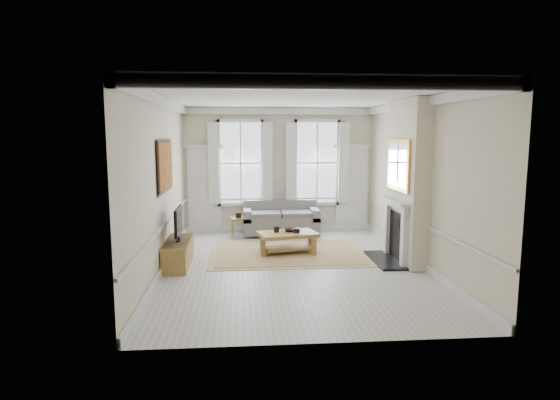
{
  "coord_description": "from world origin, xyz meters",
  "views": [
    {
      "loc": [
        -1.02,
        -9.26,
        2.68
      ],
      "look_at": [
        -0.19,
        0.86,
        1.25
      ],
      "focal_mm": 30.0,
      "sensor_mm": 36.0,
      "label": 1
    }
  ],
  "objects": [
    {
      "name": "chimney_breast",
      "position": [
        2.43,
        0.2,
        1.7
      ],
      "size": [
        0.35,
        1.7,
        3.38
      ],
      "primitive_type": "cube",
      "color": "beige",
      "rests_on": "floor"
    },
    {
      "name": "side_table",
      "position": [
        -1.12,
        2.93,
        0.39
      ],
      "size": [
        0.52,
        0.52,
        0.5
      ],
      "rotation": [
        0.0,
        0.0,
        0.33
      ],
      "color": "brown",
      "rests_on": "floor"
    },
    {
      "name": "tv_stand",
      "position": [
        -2.34,
        0.21,
        0.26
      ],
      "size": [
        0.48,
        1.48,
        0.53
      ],
      "primitive_type": "cube",
      "color": "brown",
      "rests_on": "floor"
    },
    {
      "name": "bowl",
      "position": [
        0.05,
        1.14,
        0.51
      ],
      "size": [
        0.28,
        0.28,
        0.06
      ],
      "primitive_type": "imported",
      "rotation": [
        0.0,
        0.0,
        0.05
      ],
      "color": "black",
      "rests_on": "coffee_table"
    },
    {
      "name": "window_right",
      "position": [
        1.05,
        3.55,
        1.9
      ],
      "size": [
        1.26,
        0.2,
        2.2
      ],
      "primitive_type": null,
      "color": "#B2BCC6",
      "rests_on": "back_wall"
    },
    {
      "name": "mirror",
      "position": [
        2.21,
        0.2,
        2.05
      ],
      "size": [
        0.06,
        1.26,
        1.06
      ],
      "primitive_type": "cube",
      "color": "gold",
      "rests_on": "chimney_breast"
    },
    {
      "name": "window_left",
      "position": [
        -1.05,
        3.55,
        1.9
      ],
      "size": [
        1.26,
        0.2,
        2.2
      ],
      "primitive_type": null,
      "color": "#B2BCC6",
      "rests_on": "back_wall"
    },
    {
      "name": "door_left",
      "position": [
        -2.05,
        3.56,
        1.15
      ],
      "size": [
        0.9,
        0.08,
        2.3
      ],
      "primitive_type": "cube",
      "color": "silver",
      "rests_on": "floor"
    },
    {
      "name": "ceiling",
      "position": [
        0.0,
        0.0,
        3.4
      ],
      "size": [
        7.2,
        7.2,
        0.0
      ],
      "primitive_type": "plane",
      "rotation": [
        3.14,
        0.0,
        0.0
      ],
      "color": "white",
      "rests_on": "back_wall"
    },
    {
      "name": "right_wall",
      "position": [
        2.6,
        0.0,
        1.7
      ],
      "size": [
        0.0,
        7.2,
        7.2
      ],
      "primitive_type": "plane",
      "rotation": [
        1.57,
        0.0,
        -1.57
      ],
      "color": "beige",
      "rests_on": "floor"
    },
    {
      "name": "ceramic_pot_b",
      "position": [
        0.2,
        0.99,
        0.53
      ],
      "size": [
        0.15,
        0.15,
        0.1
      ],
      "primitive_type": "cylinder",
      "color": "black",
      "rests_on": "coffee_table"
    },
    {
      "name": "hearth",
      "position": [
        2.0,
        0.2,
        0.03
      ],
      "size": [
        0.55,
        1.5,
        0.05
      ],
      "primitive_type": "cube",
      "color": "black",
      "rests_on": "floor"
    },
    {
      "name": "fireplace",
      "position": [
        2.2,
        0.2,
        0.73
      ],
      "size": [
        0.21,
        1.45,
        1.33
      ],
      "color": "silver",
      "rests_on": "floor"
    },
    {
      "name": "rug",
      "position": [
        -0.0,
        1.04,
        0.01
      ],
      "size": [
        3.5,
        2.6,
        0.02
      ],
      "primitive_type": "cube",
      "color": "tan",
      "rests_on": "floor"
    },
    {
      "name": "sofa",
      "position": [
        0.01,
        3.11,
        0.37
      ],
      "size": [
        2.0,
        0.97,
        0.89
      ],
      "color": "slate",
      "rests_on": "floor"
    },
    {
      "name": "coffee_table",
      "position": [
        -0.0,
        1.04,
        0.4
      ],
      "size": [
        1.42,
        1.02,
        0.48
      ],
      "rotation": [
        0.0,
        0.0,
        0.23
      ],
      "color": "brown",
      "rests_on": "rug"
    },
    {
      "name": "tv",
      "position": [
        -2.32,
        0.21,
        0.92
      ],
      "size": [
        0.08,
        0.9,
        0.68
      ],
      "color": "black",
      "rests_on": "tv_stand"
    },
    {
      "name": "door_right",
      "position": [
        2.05,
        3.56,
        1.15
      ],
      "size": [
        0.9,
        0.08,
        2.3
      ],
      "primitive_type": "cube",
      "color": "silver",
      "rests_on": "floor"
    },
    {
      "name": "left_wall",
      "position": [
        -2.6,
        0.0,
        1.7
      ],
      "size": [
        0.0,
        7.2,
        7.2
      ],
      "primitive_type": "plane",
      "rotation": [
        1.57,
        0.0,
        1.57
      ],
      "color": "beige",
      "rests_on": "floor"
    },
    {
      "name": "ceramic_pot_a",
      "position": [
        -0.25,
        1.09,
        0.55
      ],
      "size": [
        0.13,
        0.13,
        0.13
      ],
      "primitive_type": "cylinder",
      "color": "black",
      "rests_on": "coffee_table"
    },
    {
      "name": "floor",
      "position": [
        0.0,
        0.0,
        0.0
      ],
      "size": [
        7.2,
        7.2,
        0.0
      ],
      "primitive_type": "plane",
      "color": "#B7B5AD",
      "rests_on": "ground"
    },
    {
      "name": "back_wall",
      "position": [
        0.0,
        3.6,
        1.7
      ],
      "size": [
        5.2,
        0.0,
        5.2
      ],
      "primitive_type": "plane",
      "rotation": [
        1.57,
        0.0,
        0.0
      ],
      "color": "beige",
      "rests_on": "floor"
    },
    {
      "name": "painting",
      "position": [
        -2.56,
        0.3,
        2.05
      ],
      "size": [
        0.05,
        1.66,
        1.06
      ],
      "primitive_type": "cube",
      "color": "#9E6A1B",
      "rests_on": "left_wall"
    }
  ]
}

